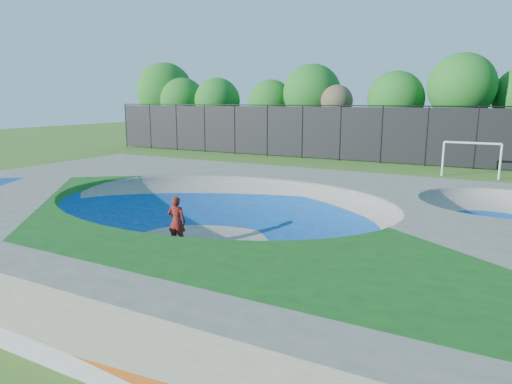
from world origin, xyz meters
TOP-DOWN VIEW (x-y plane):
  - ground at (0.00, 0.00)m, footprint 120.00×120.00m
  - skate_deck at (0.00, 0.00)m, footprint 22.00×14.00m
  - skater at (-1.04, -0.75)m, footprint 0.64×0.49m
  - skateboard at (-1.04, -0.75)m, footprint 0.80×0.33m
  - soccer_goal at (6.01, 17.32)m, footprint 3.12×0.12m
  - fence at (0.00, 21.00)m, footprint 48.09×0.09m
  - treeline at (3.01, 26.21)m, footprint 53.41×6.92m

SIDE VIEW (x-z plane):
  - ground at x=0.00m, z-range 0.00..0.00m
  - skateboard at x=-1.04m, z-range 0.00..0.05m
  - skate_deck at x=0.00m, z-range 0.00..1.50m
  - skater at x=-1.04m, z-range 0.00..1.57m
  - soccer_goal at x=6.01m, z-range 0.40..2.46m
  - fence at x=0.00m, z-range 0.08..4.12m
  - treeline at x=3.01m, z-range 0.74..9.25m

